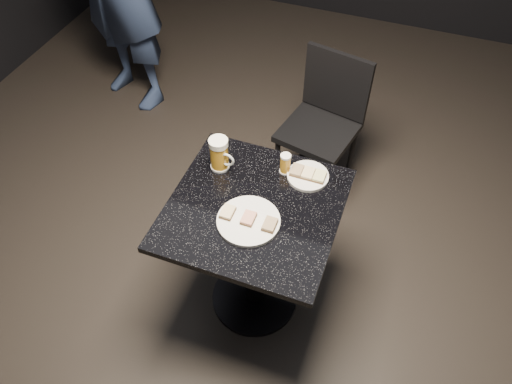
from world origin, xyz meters
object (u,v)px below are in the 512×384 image
chair (324,119)px  table (254,241)px  plate_large (248,221)px  plate_small (308,176)px  beer_mug (220,154)px  beer_tumbler (285,164)px

chair → table: bearing=-94.3°
plate_large → plate_small: (0.15, 0.32, 0.00)m
table → chair: size_ratio=0.87×
plate_small → plate_large: bearing=-115.6°
table → beer_mug: bearing=143.7°
plate_large → plate_small: same height
beer_mug → chair: beer_mug is taller
beer_mug → beer_tumbler: bearing=14.8°
plate_large → beer_mug: beer_mug is taller
plate_large → table: bearing=94.1°
plate_large → beer_mug: 0.34m
beer_tumbler → chair: bearing=88.7°
beer_tumbler → plate_small: bearing=1.0°
table → beer_tumbler: size_ratio=7.65×
table → beer_mug: size_ratio=4.75×
table → beer_tumbler: 0.38m
table → beer_tumbler: (0.06, 0.23, 0.29)m
plate_small → chair: size_ratio=0.21×
plate_small → table: (-0.16, -0.24, -0.25)m
beer_tumbler → chair: 0.76m
plate_small → beer_tumbler: 0.11m
beer_mug → table: bearing=-36.3°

